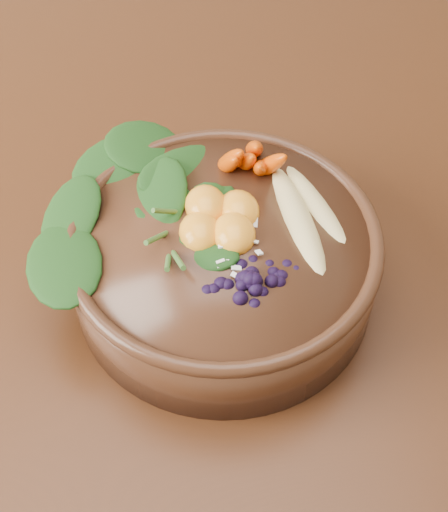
{
  "coord_description": "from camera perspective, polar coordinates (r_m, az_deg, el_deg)",
  "views": [
    {
      "loc": [
        0.07,
        -0.6,
        1.34
      ],
      "look_at": [
        0.12,
        -0.16,
        0.8
      ],
      "focal_mm": 50.0,
      "sensor_mm": 36.0,
      "label": 1
    }
  ],
  "objects": [
    {
      "name": "carrot_cluster",
      "position": [
        0.71,
        1.97,
        9.6
      ],
      "size": [
        0.07,
        0.07,
        0.08
      ],
      "primitive_type": null,
      "rotation": [
        0.0,
        0.0,
        0.22
      ],
      "color": "#D44302",
      "rests_on": "stoneware_bowl"
    },
    {
      "name": "kale_heap",
      "position": [
        0.69,
        -5.41,
        5.6
      ],
      "size": [
        0.23,
        0.22,
        0.05
      ],
      "primitive_type": null,
      "rotation": [
        0.0,
        0.0,
        0.22
      ],
      "color": "#1F4918",
      "rests_on": "stoneware_bowl"
    },
    {
      "name": "banana_halves",
      "position": [
        0.69,
        6.72,
        4.47
      ],
      "size": [
        0.08,
        0.17,
        0.03
      ],
      "rotation": [
        0.0,
        0.0,
        0.22
      ],
      "color": "#E0CC84",
      "rests_on": "stoneware_bowl"
    },
    {
      "name": "mandarin_cluster",
      "position": [
        0.67,
        -0.36,
        3.74
      ],
      "size": [
        0.11,
        0.11,
        0.03
      ],
      "primitive_type": null,
      "rotation": [
        0.0,
        0.0,
        0.22
      ],
      "color": "orange",
      "rests_on": "stoneware_bowl"
    },
    {
      "name": "stoneware_bowl",
      "position": [
        0.7,
        0.0,
        -0.52
      ],
      "size": [
        0.36,
        0.36,
        0.08
      ],
      "primitive_type": "cylinder",
      "rotation": [
        0.0,
        0.0,
        0.22
      ],
      "color": "#452717",
      "rests_on": "dining_table"
    },
    {
      "name": "ground",
      "position": [
        1.47,
        -5.49,
        -15.47
      ],
      "size": [
        4.0,
        4.0,
        0.0
      ],
      "primitive_type": "plane",
      "color": "#381E0F",
      "rests_on": "ground"
    },
    {
      "name": "dining_table",
      "position": [
        0.91,
        -8.55,
        1.5
      ],
      "size": [
        1.6,
        0.9,
        0.75
      ],
      "color": "#331C0C",
      "rests_on": "ground"
    },
    {
      "name": "blueberry_pile",
      "position": [
        0.62,
        2.18,
        -1.14
      ],
      "size": [
        0.16,
        0.13,
        0.04
      ],
      "primitive_type": null,
      "rotation": [
        0.0,
        0.0,
        0.22
      ],
      "color": "black",
      "rests_on": "stoneware_bowl"
    },
    {
      "name": "coconut_flakes",
      "position": [
        0.66,
        0.77,
        0.63
      ],
      "size": [
        0.11,
        0.09,
        0.01
      ],
      "primitive_type": null,
      "rotation": [
        0.0,
        0.0,
        0.22
      ],
      "color": "white",
      "rests_on": "stoneware_bowl"
    }
  ]
}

